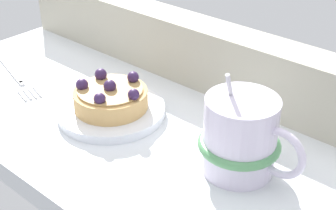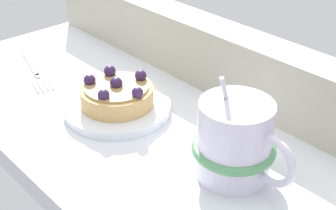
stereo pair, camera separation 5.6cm
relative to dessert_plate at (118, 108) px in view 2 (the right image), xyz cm
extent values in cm
cube|color=silver|center=(3.87, 1.28, -2.02)|extent=(72.70, 33.31, 2.93)
cube|color=#B2AD99|center=(3.87, 15.12, 3.93)|extent=(71.24, 5.62, 8.96)
cylinder|color=silver|center=(0.00, 0.00, 0.04)|extent=(13.94, 13.94, 1.18)
cylinder|color=silver|center=(0.00, 0.00, -0.26)|extent=(7.67, 7.67, 0.59)
cylinder|color=tan|center=(0.00, 0.00, 1.82)|extent=(9.50, 9.50, 2.39)
cylinder|color=#AB854F|center=(0.00, 0.00, 3.17)|extent=(8.36, 8.36, 0.30)
sphere|color=#331E47|center=(0.00, 0.00, 3.68)|extent=(1.64, 1.64, 1.64)
sphere|color=#331E47|center=(3.56, 0.35, 3.75)|extent=(1.46, 1.46, 1.46)
sphere|color=#331E47|center=(0.65, 3.50, 3.81)|extent=(1.53, 1.53, 1.53)
sphere|color=#331E47|center=(-3.11, 1.77, 3.80)|extent=(1.61, 1.61, 1.61)
sphere|color=#331E47|center=(-2.95, -2.06, 3.68)|extent=(1.60, 1.60, 1.60)
sphere|color=#331E47|center=(1.41, -2.98, 3.66)|extent=(1.49, 1.49, 1.49)
cylinder|color=silver|center=(18.74, 0.87, 3.86)|extent=(7.84, 7.84, 8.81)
torus|color=#569960|center=(18.74, 0.87, 2.80)|extent=(8.93, 8.93, 1.06)
torus|color=silver|center=(23.52, 0.87, 3.86)|extent=(5.75, 0.81, 5.75)
cylinder|color=#B7B7BC|center=(17.17, 1.46, 8.47)|extent=(0.58, 2.17, 4.99)
cube|color=silver|center=(-21.71, -1.23, -0.25)|extent=(11.52, 3.93, 0.60)
cube|color=silver|center=(-16.04, -2.85, -0.25)|extent=(1.31, 0.87, 0.60)
cube|color=silver|center=(-12.99, -4.88, -0.25)|extent=(3.43, 1.20, 0.60)
cube|color=silver|center=(-12.78, -4.17, -0.25)|extent=(3.43, 1.20, 0.60)
cube|color=silver|center=(-12.58, -3.47, -0.25)|extent=(3.43, 1.20, 0.60)
cube|color=silver|center=(-12.38, -2.76, -0.25)|extent=(3.43, 1.20, 0.60)
camera|label=1|loc=(41.15, -35.84, 32.78)|focal=52.11mm
camera|label=2|loc=(45.13, -31.92, 32.78)|focal=52.11mm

